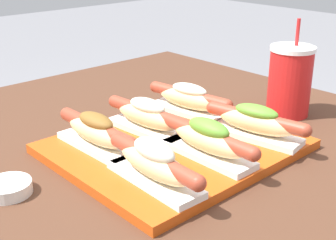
{
  "coord_description": "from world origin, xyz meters",
  "views": [
    {
      "loc": [
        -0.62,
        -0.64,
        1.11
      ],
      "look_at": [
        -0.05,
        -0.02,
        0.77
      ],
      "focal_mm": 50.0,
      "sensor_mm": 36.0,
      "label": 1
    }
  ],
  "objects_px": {
    "serving_tray": "(175,146)",
    "hot_dog_3": "(97,132)",
    "hot_dog_2": "(256,122)",
    "hot_dog_4": "(148,116)",
    "drink_cup": "(290,81)",
    "hot_dog_1": "(208,140)",
    "hot_dog_5": "(189,99)",
    "sauce_bowl": "(8,187)",
    "hot_dog_0": "(154,163)"
  },
  "relations": [
    {
      "from": "hot_dog_1",
      "to": "hot_dog_2",
      "type": "height_order",
      "value": "hot_dog_1"
    },
    {
      "from": "serving_tray",
      "to": "hot_dog_3",
      "type": "relative_size",
      "value": 1.93
    },
    {
      "from": "serving_tray",
      "to": "hot_dog_2",
      "type": "distance_m",
      "value": 0.16
    },
    {
      "from": "hot_dog_2",
      "to": "hot_dog_3",
      "type": "distance_m",
      "value": 0.31
    },
    {
      "from": "hot_dog_0",
      "to": "hot_dog_4",
      "type": "xyz_separation_m",
      "value": [
        0.13,
        0.17,
        -0.0
      ]
    },
    {
      "from": "hot_dog_5",
      "to": "sauce_bowl",
      "type": "distance_m",
      "value": 0.45
    },
    {
      "from": "serving_tray",
      "to": "hot_dog_1",
      "type": "relative_size",
      "value": 1.93
    },
    {
      "from": "hot_dog_1",
      "to": "hot_dog_5",
      "type": "distance_m",
      "value": 0.23
    },
    {
      "from": "hot_dog_3",
      "to": "hot_dog_5",
      "type": "bearing_deg",
      "value": 3.27
    },
    {
      "from": "hot_dog_0",
      "to": "hot_dog_1",
      "type": "xyz_separation_m",
      "value": [
        0.13,
        0.0,
        -0.0
      ]
    },
    {
      "from": "hot_dog_5",
      "to": "drink_cup",
      "type": "relative_size",
      "value": 1.01
    },
    {
      "from": "hot_dog_1",
      "to": "hot_dog_4",
      "type": "relative_size",
      "value": 1.0
    },
    {
      "from": "serving_tray",
      "to": "hot_dog_3",
      "type": "distance_m",
      "value": 0.15
    },
    {
      "from": "serving_tray",
      "to": "sauce_bowl",
      "type": "distance_m",
      "value": 0.32
    },
    {
      "from": "hot_dog_1",
      "to": "drink_cup",
      "type": "bearing_deg",
      "value": 9.36
    },
    {
      "from": "hot_dog_0",
      "to": "hot_dog_4",
      "type": "distance_m",
      "value": 0.21
    },
    {
      "from": "hot_dog_4",
      "to": "hot_dog_0",
      "type": "bearing_deg",
      "value": -127.43
    },
    {
      "from": "hot_dog_1",
      "to": "hot_dog_2",
      "type": "relative_size",
      "value": 1.01
    },
    {
      "from": "serving_tray",
      "to": "hot_dog_2",
      "type": "xyz_separation_m",
      "value": [
        0.13,
        -0.09,
        0.04
      ]
    },
    {
      "from": "serving_tray",
      "to": "sauce_bowl",
      "type": "height_order",
      "value": "sauce_bowl"
    },
    {
      "from": "serving_tray",
      "to": "sauce_bowl",
      "type": "bearing_deg",
      "value": 168.27
    },
    {
      "from": "hot_dog_0",
      "to": "drink_cup",
      "type": "relative_size",
      "value": 1.02
    },
    {
      "from": "hot_dog_3",
      "to": "hot_dog_4",
      "type": "height_order",
      "value": "hot_dog_4"
    },
    {
      "from": "hot_dog_1",
      "to": "hot_dog_4",
      "type": "xyz_separation_m",
      "value": [
        -0.0,
        0.16,
        -0.0
      ]
    },
    {
      "from": "sauce_bowl",
      "to": "serving_tray",
      "type": "bearing_deg",
      "value": -11.73
    },
    {
      "from": "hot_dog_2",
      "to": "sauce_bowl",
      "type": "height_order",
      "value": "hot_dog_2"
    },
    {
      "from": "hot_dog_1",
      "to": "hot_dog_4",
      "type": "height_order",
      "value": "hot_dog_1"
    },
    {
      "from": "hot_dog_2",
      "to": "hot_dog_4",
      "type": "distance_m",
      "value": 0.22
    },
    {
      "from": "hot_dog_1",
      "to": "hot_dog_3",
      "type": "bearing_deg",
      "value": 126.88
    },
    {
      "from": "serving_tray",
      "to": "drink_cup",
      "type": "distance_m",
      "value": 0.34
    },
    {
      "from": "hot_dog_4",
      "to": "sauce_bowl",
      "type": "height_order",
      "value": "hot_dog_4"
    },
    {
      "from": "hot_dog_5",
      "to": "hot_dog_1",
      "type": "bearing_deg",
      "value": -126.39
    },
    {
      "from": "hot_dog_5",
      "to": "drink_cup",
      "type": "bearing_deg",
      "value": -32.62
    },
    {
      "from": "hot_dog_1",
      "to": "drink_cup",
      "type": "relative_size",
      "value": 1.02
    },
    {
      "from": "hot_dog_0",
      "to": "hot_dog_4",
      "type": "bearing_deg",
      "value": 52.57
    },
    {
      "from": "hot_dog_2",
      "to": "drink_cup",
      "type": "bearing_deg",
      "value": 16.42
    },
    {
      "from": "hot_dog_0",
      "to": "hot_dog_2",
      "type": "xyz_separation_m",
      "value": [
        0.26,
        0.0,
        -0.0
      ]
    },
    {
      "from": "hot_dog_2",
      "to": "hot_dog_3",
      "type": "height_order",
      "value": "same"
    },
    {
      "from": "hot_dog_0",
      "to": "hot_dog_1",
      "type": "relative_size",
      "value": 1.0
    },
    {
      "from": "hot_dog_0",
      "to": "hot_dog_5",
      "type": "bearing_deg",
      "value": 35.0
    },
    {
      "from": "serving_tray",
      "to": "hot_dog_4",
      "type": "xyz_separation_m",
      "value": [
        -0.0,
        0.08,
        0.04
      ]
    },
    {
      "from": "hot_dog_0",
      "to": "hot_dog_5",
      "type": "height_order",
      "value": "hot_dog_0"
    },
    {
      "from": "hot_dog_3",
      "to": "hot_dog_5",
      "type": "distance_m",
      "value": 0.26
    },
    {
      "from": "hot_dog_2",
      "to": "drink_cup",
      "type": "xyz_separation_m",
      "value": [
        0.2,
        0.06,
        0.03
      ]
    },
    {
      "from": "hot_dog_5",
      "to": "serving_tray",
      "type": "bearing_deg",
      "value": -144.67
    },
    {
      "from": "hot_dog_3",
      "to": "sauce_bowl",
      "type": "distance_m",
      "value": 0.19
    },
    {
      "from": "hot_dog_4",
      "to": "hot_dog_2",
      "type": "bearing_deg",
      "value": -51.2
    },
    {
      "from": "hot_dog_2",
      "to": "hot_dog_4",
      "type": "relative_size",
      "value": 0.99
    },
    {
      "from": "sauce_bowl",
      "to": "drink_cup",
      "type": "distance_m",
      "value": 0.65
    },
    {
      "from": "hot_dog_0",
      "to": "hot_dog_3",
      "type": "bearing_deg",
      "value": 87.55
    }
  ]
}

